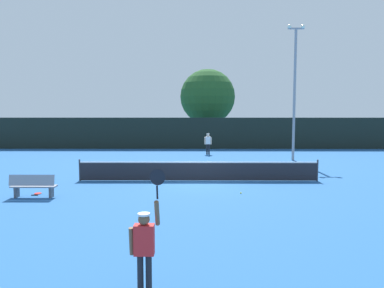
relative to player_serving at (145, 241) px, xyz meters
name	(u,v)px	position (x,y,z in m)	size (l,w,h in m)	color
ground_plane	(198,181)	(1.13, 11.47, -1.05)	(120.00, 120.00, 0.00)	#235693
tennis_net	(198,171)	(1.13, 11.47, -0.53)	(11.83, 0.08, 1.07)	#232328
perimeter_fence	(197,133)	(1.13, 26.78, 0.36)	(39.42, 0.12, 2.81)	black
player_serving	(145,241)	(0.00, 0.00, 0.00)	(0.67, 0.38, 2.42)	red
player_receiving	(208,142)	(2.00, 22.49, -0.04)	(0.57, 0.24, 1.65)	white
tennis_ball	(241,193)	(2.89, 8.64, -1.01)	(0.07, 0.07, 0.07)	#CCE033
spare_racket	(38,194)	(-5.63, 8.53, -1.03)	(0.28, 0.52, 0.04)	black
courtside_bench	(33,186)	(-5.52, 7.88, -0.57)	(1.80, 0.44, 0.95)	gray
light_pole	(295,85)	(7.79, 19.11, 4.15)	(1.18, 0.28, 9.24)	gray
large_tree	(208,97)	(2.31, 32.52, 3.79)	(5.70, 5.70, 7.71)	brown
parked_car_near	(291,136)	(11.11, 32.58, -0.27)	(2.34, 4.38, 1.69)	#B7B7BC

